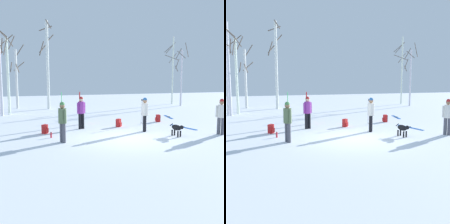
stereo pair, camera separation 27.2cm
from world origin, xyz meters
The scene contains 21 objects.
ground_plane centered at (0.00, 0.00, 0.00)m, with size 60.00×60.00×0.00m, color white.
person_0 centered at (-2.89, 0.08, 0.98)m, with size 0.34×0.49×1.72m.
person_1 centered at (1.36, 1.17, 0.98)m, with size 0.34×0.47×1.72m.
person_2 centered at (-1.52, 2.87, 0.98)m, with size 0.48×0.34×1.72m.
person_3 centered at (4.49, -0.65, 0.98)m, with size 0.39×0.40×1.72m.
dog centered at (2.29, -0.37, 0.39)m, with size 0.33×0.89×0.57m.
ski_pair_planted_0 centered at (-2.63, 2.24, 0.99)m, with size 0.07×0.23×2.00m.
ski_pair_planted_1 centered at (-1.33, 4.18, 0.94)m, with size 0.04×0.15×1.89m.
ski_pair_lying_0 centered at (3.85, 1.55, 0.01)m, with size 0.59×1.91×0.05m.
ski_pair_lying_1 centered at (5.03, 5.23, 0.01)m, with size 0.52×1.68×0.05m.
ski_poles_0 centered at (2.09, 3.11, 0.79)m, with size 0.07×0.25×1.47m.
backpack_0 centered at (-3.46, 2.20, 0.21)m, with size 0.35×0.34×0.44m.
backpack_1 centered at (0.55, 2.80, 0.21)m, with size 0.34×0.35×0.44m.
backpack_2 centered at (3.41, 3.67, 0.21)m, with size 0.31×0.28×0.44m.
water_bottle_0 centered at (-3.28, 1.14, 0.12)m, with size 0.08×0.08×0.26m.
birch_tree_1 centered at (-5.83, 9.40, 3.45)m, with size 1.35×1.48×6.48m.
birch_tree_2 centered at (-5.36, 10.16, 2.98)m, with size 1.72×1.69×5.81m.
birch_tree_3 centered at (-4.86, 13.98, 2.68)m, with size 1.23×1.11×5.53m.
birch_tree_4 centered at (-2.32, 12.74, 3.87)m, with size 1.27×1.10×7.40m.
birch_tree_5 centered at (9.92, 11.57, 2.86)m, with size 1.31×1.31×5.83m.
birch_tree_6 centered at (10.10, 13.49, 3.52)m, with size 1.50×1.73×6.70m.
Camera 1 is at (-4.45, -11.32, 2.73)m, focal length 44.17 mm.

